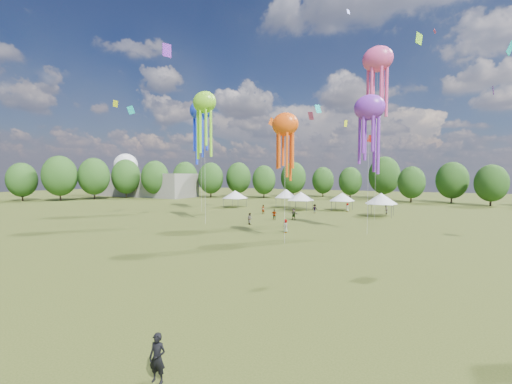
% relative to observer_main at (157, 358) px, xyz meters
% --- Properties ---
extents(ground, '(300.00, 300.00, 0.00)m').
position_rel_observer_main_xyz_m(ground, '(-8.48, 1.53, -0.89)').
color(ground, '#384416').
rests_on(ground, ground).
extents(observer_main, '(0.72, 0.54, 1.79)m').
position_rel_observer_main_xyz_m(observer_main, '(0.00, 0.00, 0.00)').
color(observer_main, black).
rests_on(observer_main, ground).
extents(spectator_near, '(1.09, 1.05, 1.76)m').
position_rel_observer_main_xyz_m(spectator_near, '(-15.07, 33.90, -0.01)').
color(spectator_near, gray).
rests_on(spectator_near, ground).
extents(spectators_far, '(21.47, 28.96, 1.87)m').
position_rel_observer_main_xyz_m(spectators_far, '(-8.92, 47.00, 0.01)').
color(spectators_far, gray).
rests_on(spectators_far, ground).
extents(festival_tents, '(37.57, 12.36, 4.30)m').
position_rel_observer_main_xyz_m(festival_tents, '(-14.36, 56.72, 2.21)').
color(festival_tents, '#47474C').
rests_on(festival_tents, ground).
extents(show_kites, '(38.37, 26.71, 28.41)m').
position_rel_observer_main_xyz_m(show_kites, '(-13.45, 40.50, 17.65)').
color(show_kites, '#87E926').
rests_on(show_kites, ground).
extents(small_kites, '(72.53, 63.44, 45.83)m').
position_rel_observer_main_xyz_m(small_kites, '(-9.23, 41.23, 29.80)').
color(small_kites, '#87E926').
rests_on(small_kites, ground).
extents(treeline, '(201.57, 95.24, 13.43)m').
position_rel_observer_main_xyz_m(treeline, '(-12.34, 64.05, 5.65)').
color(treeline, '#38281C').
rests_on(treeline, ground).
extents(hangar, '(40.00, 12.00, 8.00)m').
position_rel_observer_main_xyz_m(hangar, '(-80.48, 73.53, 3.11)').
color(hangar, gray).
rests_on(hangar, ground).
extents(radome, '(9.00, 9.00, 16.00)m').
position_rel_observer_main_xyz_m(radome, '(-96.48, 79.53, 9.09)').
color(radome, white).
rests_on(radome, ground).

